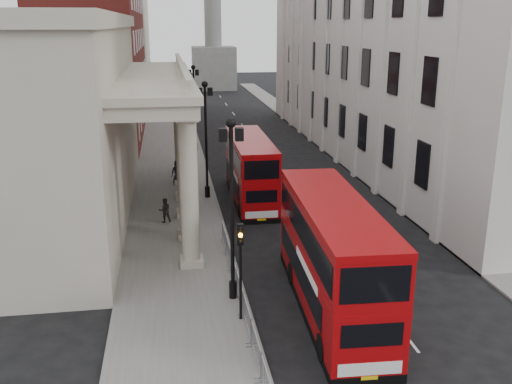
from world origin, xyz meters
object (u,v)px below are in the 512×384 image
lamp_post_south (232,198)px  bus_far (250,168)px  lamp_post_north (194,102)px  pedestrian_b (165,210)px  traffic_light (240,254)px  pedestrian_c (177,172)px  monument_column (212,2)px  pedestrian_a (188,227)px  bus_near (333,254)px  lamp_post_mid (206,132)px

lamp_post_south → bus_far: lamp_post_south is taller
lamp_post_north → pedestrian_b: (-3.06, -21.03, -4.00)m
bus_far → traffic_light: bearing=-99.1°
traffic_light → lamp_post_south: bearing=92.8°
lamp_post_north → bus_far: lamp_post_north is taller
pedestrian_c → pedestrian_b: bearing=-96.9°
monument_column → pedestrian_a: size_ratio=28.47×
lamp_post_south → traffic_light: (0.10, -2.02, -1.80)m
lamp_post_north → bus_near: lamp_post_north is taller
pedestrian_c → lamp_post_mid: bearing=-62.3°
lamp_post_south → lamp_post_north: same height
bus_far → bus_near: bearing=-85.4°
lamp_post_south → lamp_post_north: bearing=90.0°
lamp_post_north → traffic_light: lamp_post_north is taller
lamp_post_mid → lamp_post_south: bearing=-90.0°
traffic_light → pedestrian_a: 9.55m
pedestrian_a → traffic_light: bearing=-88.9°
monument_column → lamp_post_north: monument_column is taller
lamp_post_mid → pedestrian_a: 9.82m
bus_near → pedestrian_c: (-6.27, 21.35, -1.53)m
lamp_post_mid → pedestrian_b: (-3.06, -5.03, -4.00)m
lamp_post_north → pedestrian_a: (-1.75, -24.87, -3.84)m
monument_column → lamp_post_north: (-6.60, -56.00, -11.07)m
lamp_post_mid → traffic_light: size_ratio=1.93×
monument_column → lamp_post_south: size_ratio=6.51×
monument_column → pedestrian_c: 70.30m
lamp_post_mid → pedestrian_b: bearing=-121.3°
monument_column → pedestrian_c: size_ratio=28.43×
lamp_post_mid → pedestrian_a: (-1.75, -8.87, -3.84)m
lamp_post_mid → bus_far: (3.03, -0.84, -2.54)m
lamp_post_south → pedestrian_c: size_ratio=4.36×
bus_far → pedestrian_b: bearing=-144.9°
lamp_post_mid → traffic_light: lamp_post_mid is taller
traffic_light → pedestrian_c: traffic_light is taller
pedestrian_a → pedestrian_c: bearing=81.0°
lamp_post_north → bus_far: 17.30m
lamp_post_south → lamp_post_mid: bearing=90.0°
bus_near → bus_far: 16.71m
pedestrian_b → pedestrian_c: bearing=-107.8°
lamp_post_north → pedestrian_b: bearing=-98.3°
monument_column → traffic_light: (-6.50, -90.02, -12.88)m
lamp_post_north → pedestrian_a: 25.22m
bus_near → pedestrian_b: (-7.27, 12.47, -1.69)m
pedestrian_c → lamp_post_north: bearing=79.9°
monument_column → lamp_post_north: 57.46m
pedestrian_c → traffic_light: bearing=-84.9°
pedestrian_b → monument_column: bearing=-108.6°
bus_near → pedestrian_a: 10.60m
lamp_post_south → bus_far: 15.67m
lamp_post_south → traffic_light: bearing=-87.2°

